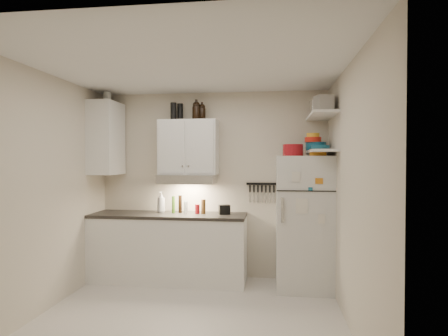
# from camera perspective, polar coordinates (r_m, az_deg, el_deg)

# --- Properties ---
(floor) EXTENTS (3.20, 3.00, 0.02)m
(floor) POSITION_cam_1_polar(r_m,az_deg,el_deg) (4.16, -5.43, -22.26)
(floor) COLOR silver
(floor) RESTS_ON ground
(ceiling) EXTENTS (3.20, 3.00, 0.02)m
(ceiling) POSITION_cam_1_polar(r_m,az_deg,el_deg) (3.94, -5.51, 15.33)
(ceiling) COLOR white
(ceiling) RESTS_ON ground
(back_wall) EXTENTS (3.20, 0.02, 2.60)m
(back_wall) POSITION_cam_1_polar(r_m,az_deg,el_deg) (5.31, -1.82, -2.55)
(back_wall) COLOR beige
(back_wall) RESTS_ON ground
(left_wall) EXTENTS (0.02, 3.00, 2.60)m
(left_wall) POSITION_cam_1_polar(r_m,az_deg,el_deg) (4.48, -26.01, -3.37)
(left_wall) COLOR beige
(left_wall) RESTS_ON ground
(right_wall) EXTENTS (0.02, 3.00, 2.60)m
(right_wall) POSITION_cam_1_polar(r_m,az_deg,el_deg) (3.82, 18.88, -4.09)
(right_wall) COLOR beige
(right_wall) RESTS_ON ground
(base_cabinet) EXTENTS (2.10, 0.60, 0.88)m
(base_cabinet) POSITION_cam_1_polar(r_m,az_deg,el_deg) (5.26, -8.43, -12.08)
(base_cabinet) COLOR white
(base_cabinet) RESTS_ON floor
(countertop) EXTENTS (2.10, 0.62, 0.04)m
(countertop) POSITION_cam_1_polar(r_m,az_deg,el_deg) (5.17, -8.45, -7.12)
(countertop) COLOR #282523
(countertop) RESTS_ON base_cabinet
(upper_cabinet) EXTENTS (0.80, 0.33, 0.75)m
(upper_cabinet) POSITION_cam_1_polar(r_m,az_deg,el_deg) (5.19, -5.41, 3.15)
(upper_cabinet) COLOR white
(upper_cabinet) RESTS_ON back_wall
(side_cabinet) EXTENTS (0.33, 0.55, 1.00)m
(side_cabinet) POSITION_cam_1_polar(r_m,az_deg,el_deg) (5.44, -17.51, 4.33)
(side_cabinet) COLOR white
(side_cabinet) RESTS_ON left_wall
(range_hood) EXTENTS (0.76, 0.46, 0.12)m
(range_hood) POSITION_cam_1_polar(r_m,az_deg,el_deg) (5.13, -5.56, -1.68)
(range_hood) COLOR silver
(range_hood) RESTS_ON back_wall
(fridge) EXTENTS (0.70, 0.68, 1.70)m
(fridge) POSITION_cam_1_polar(r_m,az_deg,el_deg) (4.96, 12.04, -8.07)
(fridge) COLOR silver
(fridge) RESTS_ON floor
(shelf_hi) EXTENTS (0.30, 0.95, 0.03)m
(shelf_hi) POSITION_cam_1_polar(r_m,az_deg,el_deg) (4.82, 14.63, 7.74)
(shelf_hi) COLOR white
(shelf_hi) RESTS_ON right_wall
(shelf_lo) EXTENTS (0.30, 0.95, 0.03)m
(shelf_lo) POSITION_cam_1_polar(r_m,az_deg,el_deg) (4.79, 14.61, 2.51)
(shelf_lo) COLOR white
(shelf_lo) RESTS_ON right_wall
(knife_strip) EXTENTS (0.42, 0.02, 0.03)m
(knife_strip) POSITION_cam_1_polar(r_m,az_deg,el_deg) (5.22, 5.74, -2.40)
(knife_strip) COLOR black
(knife_strip) RESTS_ON back_wall
(dutch_oven) EXTENTS (0.32, 0.32, 0.15)m
(dutch_oven) POSITION_cam_1_polar(r_m,az_deg,el_deg) (4.87, 10.45, 2.68)
(dutch_oven) COLOR maroon
(dutch_oven) RESTS_ON fridge
(book_stack) EXTENTS (0.22, 0.26, 0.08)m
(book_stack) POSITION_cam_1_polar(r_m,az_deg,el_deg) (4.78, 14.10, 2.29)
(book_stack) COLOR orange
(book_stack) RESTS_ON fridge
(spice_jar) EXTENTS (0.06, 0.06, 0.09)m
(spice_jar) POSITION_cam_1_polar(r_m,az_deg,el_deg) (4.89, 12.03, 2.33)
(spice_jar) COLOR silver
(spice_jar) RESTS_ON fridge
(stock_pot) EXTENTS (0.32, 0.32, 0.21)m
(stock_pot) POSITION_cam_1_polar(r_m,az_deg,el_deg) (5.10, 14.49, 8.72)
(stock_pot) COLOR silver
(stock_pot) RESTS_ON shelf_hi
(tin_a) EXTENTS (0.24, 0.22, 0.20)m
(tin_a) POSITION_cam_1_polar(r_m,az_deg,el_deg) (4.72, 15.00, 9.27)
(tin_a) COLOR #AAAAAD
(tin_a) RESTS_ON shelf_hi
(tin_b) EXTENTS (0.23, 0.23, 0.18)m
(tin_b) POSITION_cam_1_polar(r_m,az_deg,el_deg) (4.55, 14.93, 9.47)
(tin_b) COLOR #AAAAAD
(tin_b) RESTS_ON shelf_hi
(bowl_teal) EXTENTS (0.26, 0.26, 0.11)m
(bowl_teal) POSITION_cam_1_polar(r_m,az_deg,el_deg) (5.03, 13.82, 3.22)
(bowl_teal) COLOR #165C7C
(bowl_teal) RESTS_ON shelf_lo
(bowl_orange) EXTENTS (0.21, 0.21, 0.06)m
(bowl_orange) POSITION_cam_1_polar(r_m,az_deg,el_deg) (4.99, 13.41, 4.21)
(bowl_orange) COLOR red
(bowl_orange) RESTS_ON bowl_teal
(bowl_yellow) EXTENTS (0.17, 0.17, 0.05)m
(bowl_yellow) POSITION_cam_1_polar(r_m,az_deg,el_deg) (5.00, 13.41, 4.88)
(bowl_yellow) COLOR yellow
(bowl_yellow) RESTS_ON bowl_orange
(plates) EXTENTS (0.25, 0.25, 0.06)m
(plates) POSITION_cam_1_polar(r_m,az_deg,el_deg) (4.81, 14.48, 3.02)
(plates) COLOR #165C7C
(plates) RESTS_ON shelf_lo
(growler_a) EXTENTS (0.13, 0.13, 0.26)m
(growler_a) POSITION_cam_1_polar(r_m,az_deg,el_deg) (5.22, -4.24, 8.73)
(growler_a) COLOR black
(growler_a) RESTS_ON upper_cabinet
(growler_b) EXTENTS (0.10, 0.10, 0.23)m
(growler_b) POSITION_cam_1_polar(r_m,az_deg,el_deg) (5.24, -3.37, 8.53)
(growler_b) COLOR black
(growler_b) RESTS_ON upper_cabinet
(thermos_a) EXTENTS (0.10, 0.10, 0.24)m
(thermos_a) POSITION_cam_1_polar(r_m,az_deg,el_deg) (5.34, -6.70, 8.43)
(thermos_a) COLOR black
(thermos_a) RESTS_ON upper_cabinet
(thermos_b) EXTENTS (0.10, 0.10, 0.24)m
(thermos_b) POSITION_cam_1_polar(r_m,az_deg,el_deg) (5.28, -7.70, 8.53)
(thermos_b) COLOR black
(thermos_b) RESTS_ON upper_cabinet
(side_jar) EXTENTS (0.14, 0.14, 0.14)m
(side_jar) POSITION_cam_1_polar(r_m,az_deg,el_deg) (5.51, -17.38, 10.27)
(side_jar) COLOR silver
(side_jar) RESTS_ON side_cabinet
(soap_bottle) EXTENTS (0.17, 0.17, 0.33)m
(soap_bottle) POSITION_cam_1_polar(r_m,az_deg,el_deg) (5.27, -9.56, -4.96)
(soap_bottle) COLOR white
(soap_bottle) RESTS_ON countertop
(pepper_mill) EXTENTS (0.07, 0.07, 0.20)m
(pepper_mill) POSITION_cam_1_polar(r_m,az_deg,el_deg) (5.10, -3.16, -5.89)
(pepper_mill) COLOR brown
(pepper_mill) RESTS_ON countertop
(oil_bottle) EXTENTS (0.05, 0.05, 0.23)m
(oil_bottle) POSITION_cam_1_polar(r_m,az_deg,el_deg) (5.20, -7.71, -5.55)
(oil_bottle) COLOR #3E6E1B
(oil_bottle) RESTS_ON countertop
(vinegar_bottle) EXTENTS (0.06, 0.06, 0.24)m
(vinegar_bottle) POSITION_cam_1_polar(r_m,az_deg,el_deg) (5.22, -6.69, -5.47)
(vinegar_bottle) COLOR black
(vinegar_bottle) RESTS_ON countertop
(clear_bottle) EXTENTS (0.06, 0.06, 0.17)m
(clear_bottle) POSITION_cam_1_polar(r_m,az_deg,el_deg) (5.16, -5.83, -5.97)
(clear_bottle) COLOR silver
(clear_bottle) RESTS_ON countertop
(red_jar) EXTENTS (0.08, 0.08, 0.13)m
(red_jar) POSITION_cam_1_polar(r_m,az_deg,el_deg) (5.11, -4.08, -6.26)
(red_jar) COLOR maroon
(red_jar) RESTS_ON countertop
(caddy) EXTENTS (0.17, 0.15, 0.13)m
(caddy) POSITION_cam_1_polar(r_m,az_deg,el_deg) (5.06, 0.05, -6.35)
(caddy) COLOR black
(caddy) RESTS_ON countertop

